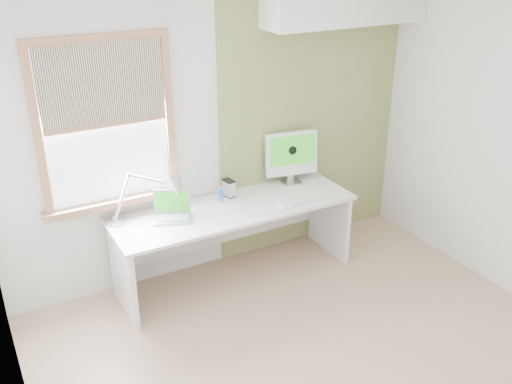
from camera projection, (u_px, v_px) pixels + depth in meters
room at (333, 208)px, 3.76m from camera, size 4.04×3.54×2.64m
accent_wall at (311, 118)px, 5.59m from camera, size 2.00×0.02×2.60m
soffit at (346, 0)px, 5.08m from camera, size 1.60×0.40×0.42m
window at (107, 125)px, 4.58m from camera, size 1.20×0.14×1.42m
desk at (231, 224)px, 5.21m from camera, size 2.20×0.70×0.73m
desk_lamp at (164, 191)px, 4.85m from camera, size 0.74×0.34×0.42m
laptop at (172, 211)px, 4.88m from camera, size 0.39×0.35×0.22m
phone_dock at (221, 198)px, 5.16m from camera, size 0.10×0.10×0.15m
external_drive at (229, 188)px, 5.26m from camera, size 0.09×0.13×0.16m
imac at (291, 155)px, 5.47m from camera, size 0.52×0.21×0.51m
keyboard at (302, 201)px, 5.18m from camera, size 0.47×0.15×0.02m
mouse at (291, 205)px, 5.08m from camera, size 0.09×0.11×0.03m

